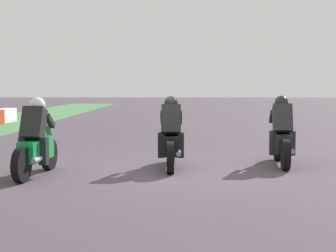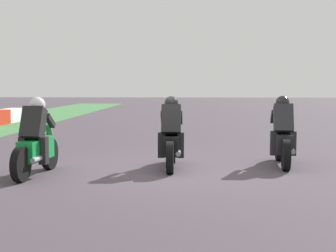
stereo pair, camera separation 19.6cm
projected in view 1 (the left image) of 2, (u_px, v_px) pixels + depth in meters
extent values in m
plane|color=#483E47|center=(171.00, 169.00, 10.41)|extent=(120.00, 120.00, 0.00)
cube|color=white|center=(5.00, 116.00, 23.39)|extent=(1.68, 0.60, 0.64)
cylinder|color=black|center=(278.00, 147.00, 11.66)|extent=(0.65, 0.19, 0.64)
cylinder|color=black|center=(286.00, 155.00, 10.27)|extent=(0.65, 0.19, 0.64)
cube|color=black|center=(281.00, 142.00, 10.95)|extent=(1.12, 0.40, 0.40)
ellipsoid|color=black|center=(281.00, 128.00, 11.02)|extent=(0.50, 0.33, 0.24)
cube|color=red|center=(285.00, 144.00, 10.44)|extent=(0.07, 0.16, 0.08)
cylinder|color=#A5A5AD|center=(291.00, 150.00, 10.60)|extent=(0.43, 0.13, 0.10)
cube|color=#27272B|center=(282.00, 119.00, 10.81)|extent=(0.51, 0.43, 0.66)
sphere|color=black|center=(281.00, 102.00, 11.00)|extent=(0.32, 0.32, 0.30)
cube|color=#356C69|center=(279.00, 125.00, 11.42)|extent=(0.17, 0.27, 0.23)
cube|color=#27272B|center=(273.00, 143.00, 10.85)|extent=(0.19, 0.15, 0.52)
cube|color=#27272B|center=(292.00, 143.00, 10.81)|extent=(0.19, 0.15, 0.52)
cube|color=#27272B|center=(272.00, 117.00, 11.20)|extent=(0.39, 0.13, 0.31)
cube|color=#27272B|center=(289.00, 117.00, 11.17)|extent=(0.39, 0.13, 0.31)
cylinder|color=black|center=(172.00, 149.00, 11.28)|extent=(0.64, 0.14, 0.64)
cylinder|color=black|center=(170.00, 158.00, 9.89)|extent=(0.64, 0.14, 0.64)
cube|color=black|center=(171.00, 144.00, 10.57)|extent=(1.10, 0.33, 0.40)
ellipsoid|color=black|center=(171.00, 130.00, 10.65)|extent=(0.48, 0.30, 0.24)
cube|color=red|center=(171.00, 146.00, 10.06)|extent=(0.06, 0.16, 0.08)
cylinder|color=#A5A5AD|center=(179.00, 153.00, 10.23)|extent=(0.42, 0.10, 0.10)
cube|color=black|center=(171.00, 120.00, 10.43)|extent=(0.49, 0.40, 0.66)
sphere|color=black|center=(171.00, 103.00, 10.62)|extent=(0.30, 0.30, 0.30)
cube|color=#797458|center=(171.00, 126.00, 11.04)|extent=(0.16, 0.26, 0.23)
cube|color=black|center=(161.00, 145.00, 10.46)|extent=(0.18, 0.14, 0.52)
cube|color=black|center=(181.00, 145.00, 10.45)|extent=(0.18, 0.14, 0.52)
cube|color=black|center=(163.00, 118.00, 10.81)|extent=(0.39, 0.10, 0.31)
cube|color=black|center=(180.00, 118.00, 10.80)|extent=(0.39, 0.10, 0.31)
cylinder|color=black|center=(49.00, 154.00, 10.37)|extent=(0.65, 0.20, 0.64)
cylinder|color=black|center=(21.00, 165.00, 8.98)|extent=(0.65, 0.20, 0.64)
cube|color=#138C3A|center=(36.00, 150.00, 9.66)|extent=(1.12, 0.42, 0.40)
ellipsoid|color=#138C3A|center=(38.00, 134.00, 9.73)|extent=(0.51, 0.34, 0.24)
cube|color=red|center=(25.00, 152.00, 9.15)|extent=(0.07, 0.16, 0.08)
cylinder|color=#A5A5AD|center=(37.00, 159.00, 9.30)|extent=(0.43, 0.14, 0.10)
cube|color=black|center=(34.00, 123.00, 9.52)|extent=(0.52, 0.44, 0.66)
sphere|color=silver|center=(37.00, 105.00, 9.71)|extent=(0.33, 0.33, 0.30)
cube|color=#529565|center=(45.00, 130.00, 10.13)|extent=(0.18, 0.27, 0.23)
cube|color=black|center=(24.00, 151.00, 9.56)|extent=(0.19, 0.16, 0.52)
cube|color=black|center=(44.00, 151.00, 9.52)|extent=(0.19, 0.16, 0.52)
cube|color=black|center=(32.00, 121.00, 9.91)|extent=(0.39, 0.13, 0.31)
cube|color=black|center=(50.00, 121.00, 9.87)|extent=(0.39, 0.13, 0.31)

